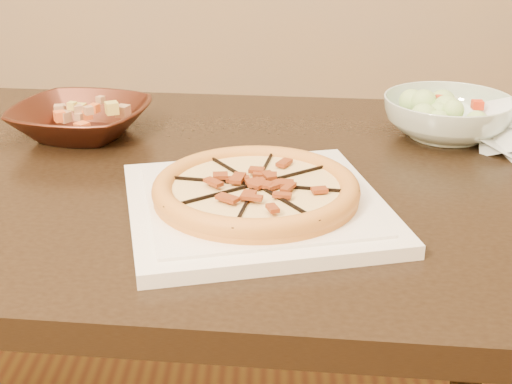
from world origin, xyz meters
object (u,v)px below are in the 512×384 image
dining_table (199,237)px  salad_bowl (447,117)px  bronze_bowl (81,120)px  plate (256,206)px  pizza (256,189)px

dining_table → salad_bowl: 0.46m
bronze_bowl → salad_bowl: (0.62, 0.01, 0.01)m
plate → salad_bowl: salad_bowl is taller
plate → bronze_bowl: (-0.30, 0.30, 0.02)m
bronze_bowl → plate: bearing=-44.9°
pizza → salad_bowl: bearing=44.9°
pizza → bronze_bowl: 0.43m
pizza → salad_bowl: salad_bowl is taller
plate → bronze_bowl: 0.43m
dining_table → bronze_bowl: 0.29m
bronze_bowl → salad_bowl: 0.62m
plate → bronze_bowl: bronze_bowl is taller
dining_table → pizza: pizza is taller
dining_table → bronze_bowl: bronze_bowl is taller
dining_table → pizza: size_ratio=5.02×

